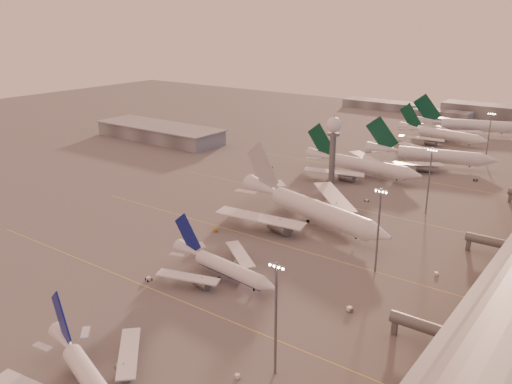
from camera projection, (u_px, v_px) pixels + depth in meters
The scene contains 24 objects.
ground at pixel (95, 292), 143.63m from camera, with size 700.00×700.00×0.00m, color #615E5E.
taxiway_markings at pixel (302, 249), 169.59m from camera, with size 180.00×185.25×0.02m.
hangar at pixel (160, 132), 316.96m from camera, with size 82.00×27.00×8.50m.
radar_tower at pixel (333, 138), 226.10m from camera, with size 6.40×6.40×31.10m.
mast_a at pixel (276, 314), 106.69m from camera, with size 3.60×0.56×25.00m.
mast_b at pixel (378, 227), 150.47m from camera, with size 3.60×0.56×25.00m.
mast_c at pixel (429, 178), 195.37m from camera, with size 3.60×0.56×25.00m.
mast_d at pixel (489, 135), 265.37m from camera, with size 3.60×0.56×25.00m.
distant_horizon at pixel (467, 111), 389.76m from camera, with size 165.00×37.50×9.00m.
narrowbody_near at pixel (88, 378), 104.71m from camera, with size 37.32×29.31×15.04m.
narrowbody_mid at pixel (223, 269), 149.63m from camera, with size 39.33×31.24×15.39m.
widebody_white at pixel (311, 213), 188.29m from camera, with size 68.77×54.39×24.74m.
greentail_a at pixel (362, 168), 245.34m from camera, with size 58.98×47.50×21.41m.
greentail_b at pixel (430, 158), 261.59m from camera, with size 61.36×49.01×22.63m.
greentail_c at pixel (442, 136), 309.50m from camera, with size 55.52×44.47×20.31m.
greentail_d at pixel (468, 127), 330.77m from camera, with size 63.17×50.18×23.81m.
gsv_catering_a at pixel (238, 371), 108.82m from camera, with size 4.80×3.65×3.60m.
gsv_tug_mid at pixel (149, 279), 149.32m from camera, with size 3.99×3.03×1.01m.
gsv_truck_b at pixel (351, 308), 133.23m from camera, with size 6.59×4.24×2.51m.
gsv_truck_c at pixel (217, 228), 182.85m from camera, with size 5.97×5.74×2.46m.
gsv_catering_b at pixel (437, 270), 152.03m from camera, with size 4.56×2.68×3.51m.
gsv_tug_far at pixel (367, 201), 212.46m from camera, with size 3.27×3.54×0.87m.
gsv_truck_d at pixel (272, 166), 259.09m from camera, with size 3.85×5.79×2.20m.
gsv_tug_hangar at pixel (475, 180), 238.58m from camera, with size 4.47×3.28×1.15m.
Camera 1 is at (110.44, -77.89, 70.00)m, focal length 38.00 mm.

